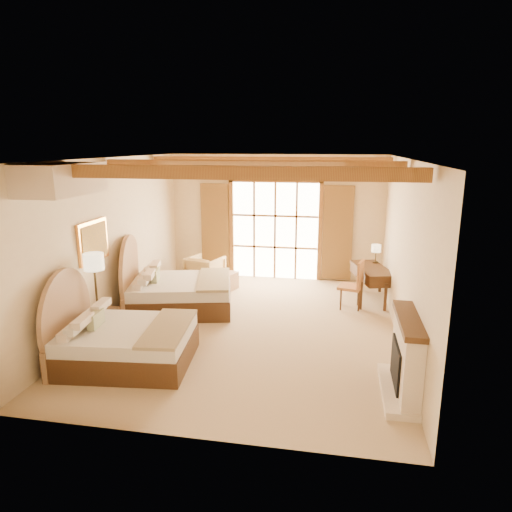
% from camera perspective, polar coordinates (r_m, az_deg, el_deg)
% --- Properties ---
extents(floor, '(7.00, 7.00, 0.00)m').
position_cam_1_polar(floor, '(8.94, -0.79, -8.86)').
color(floor, tan).
rests_on(floor, ground).
extents(wall_back, '(5.50, 0.00, 5.50)m').
position_cam_1_polar(wall_back, '(11.85, 2.45, 4.84)').
color(wall_back, beige).
rests_on(wall_back, ground).
extents(wall_left, '(0.00, 7.00, 7.00)m').
position_cam_1_polar(wall_left, '(9.37, -17.57, 1.80)').
color(wall_left, beige).
rests_on(wall_left, ground).
extents(wall_right, '(0.00, 7.00, 7.00)m').
position_cam_1_polar(wall_right, '(8.38, 17.96, 0.41)').
color(wall_right, beige).
rests_on(wall_right, ground).
extents(ceiling, '(7.00, 7.00, 0.00)m').
position_cam_1_polar(ceiling, '(8.25, -0.86, 12.11)').
color(ceiling, '#B37F3A').
rests_on(ceiling, ground).
extents(ceiling_beams, '(5.39, 4.60, 0.18)m').
position_cam_1_polar(ceiling_beams, '(8.26, -0.86, 11.28)').
color(ceiling_beams, olive).
rests_on(ceiling_beams, ceiling).
extents(french_doors, '(3.95, 0.08, 2.60)m').
position_cam_1_polar(french_doors, '(11.85, 2.40, 3.12)').
color(french_doors, white).
rests_on(french_doors, ground).
extents(fireplace, '(0.46, 1.40, 1.16)m').
position_cam_1_polar(fireplace, '(6.84, 18.11, -12.34)').
color(fireplace, beige).
rests_on(fireplace, ground).
extents(painting, '(0.06, 0.95, 0.75)m').
position_cam_1_polar(painting, '(8.68, -19.65, 1.73)').
color(painting, '#EC983E').
rests_on(painting, wall_left).
extents(canopy_valance, '(0.70, 1.40, 0.45)m').
position_cam_1_polar(canopy_valance, '(7.30, -23.18, 8.83)').
color(canopy_valance, beige).
rests_on(canopy_valance, ceiling).
extents(bed_near, '(2.19, 1.74, 1.35)m').
position_cam_1_polar(bed_near, '(7.77, -16.94, -9.85)').
color(bed_near, '#452917').
rests_on(bed_near, floor).
extents(bed_far, '(2.50, 2.08, 1.42)m').
position_cam_1_polar(bed_far, '(9.89, -10.38, -4.18)').
color(bed_far, '#452917').
rests_on(bed_far, floor).
extents(nightstand, '(0.51, 0.51, 0.60)m').
position_cam_1_polar(nightstand, '(8.61, -18.73, -8.37)').
color(nightstand, '#452917').
rests_on(nightstand, floor).
extents(floor_lamp, '(0.34, 0.34, 1.63)m').
position_cam_1_polar(floor_lamp, '(8.32, -19.58, -1.34)').
color(floor_lamp, '#382F1B').
rests_on(floor_lamp, floor).
extents(armchair, '(0.98, 0.99, 0.73)m').
position_cam_1_polar(armchair, '(11.49, -6.38, -1.81)').
color(armchair, tan).
rests_on(armchair, floor).
extents(ottoman, '(0.73, 0.73, 0.42)m').
position_cam_1_polar(ottoman, '(11.13, -4.16, -3.12)').
color(ottoman, '#9D6D50').
rests_on(ottoman, floor).
extents(desk, '(0.97, 1.53, 0.76)m').
position_cam_1_polar(desk, '(10.61, 14.23, -3.25)').
color(desk, '#452917').
rests_on(desk, floor).
extents(desk_chair, '(0.58, 0.57, 1.06)m').
position_cam_1_polar(desk_chair, '(10.04, 11.80, -4.57)').
color(desk_chair, '#B17C46').
rests_on(desk_chair, floor).
extents(desk_lamp, '(0.21, 0.21, 0.43)m').
position_cam_1_polar(desk_lamp, '(10.89, 14.79, 0.85)').
color(desk_lamp, '#382F1B').
rests_on(desk_lamp, desk).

